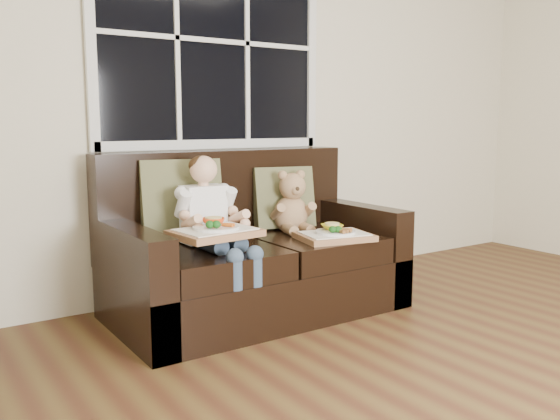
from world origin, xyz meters
TOP-DOWN VIEW (x-y plane):
  - window_back at (-0.73, 2.48)m, footprint 1.62×0.04m
  - loveseat at (-0.73, 2.02)m, footprint 1.70×0.92m
  - pillow_left at (-1.11, 2.17)m, footprint 0.50×0.30m
  - pillow_right at (-0.39, 2.17)m, footprint 0.43×0.27m
  - child at (-1.05, 1.90)m, footprint 0.34×0.58m
  - teddy_bear at (-0.41, 2.05)m, footprint 0.27×0.32m
  - tray_left at (-1.13, 1.72)m, footprint 0.46×0.37m
  - tray_right at (-0.36, 1.68)m, footprint 0.47×0.39m

SIDE VIEW (x-z plane):
  - loveseat at x=-0.73m, z-range -0.17..0.79m
  - tray_right at x=-0.36m, z-range 0.43..0.53m
  - tray_left at x=-1.13m, z-range 0.53..0.62m
  - teddy_bear at x=-0.41m, z-range 0.41..0.81m
  - child at x=-1.05m, z-range 0.24..1.01m
  - pillow_right at x=-0.39m, z-range 0.44..0.85m
  - pillow_left at x=-1.11m, z-range 0.44..0.92m
  - window_back at x=-0.73m, z-range 0.96..2.33m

